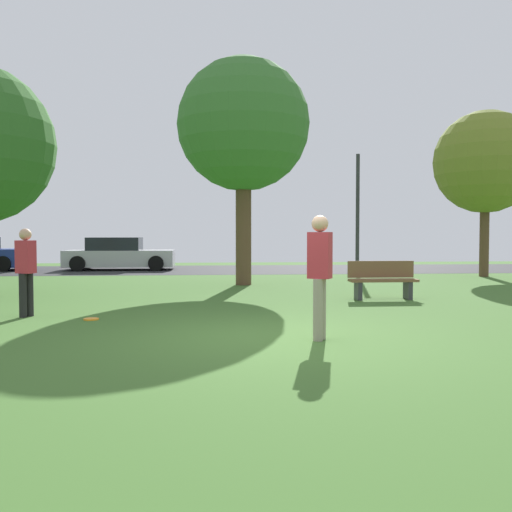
# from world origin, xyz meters

# --- Properties ---
(ground_plane) EXTENTS (44.00, 44.00, 0.00)m
(ground_plane) POSITION_xyz_m (0.00, 0.00, 0.00)
(ground_plane) COLOR #3D6628
(road_strip) EXTENTS (44.00, 6.40, 0.01)m
(road_strip) POSITION_xyz_m (0.00, 16.00, 0.00)
(road_strip) COLOR #28282B
(road_strip) RESTS_ON ground_plane
(oak_tree_center) EXTENTS (3.98, 3.98, 6.83)m
(oak_tree_center) POSITION_xyz_m (0.15, 8.67, 4.80)
(oak_tree_center) COLOR brown
(oak_tree_center) RESTS_ON ground_plane
(maple_tree_far) EXTENTS (3.67, 3.67, 5.97)m
(maple_tree_far) POSITION_xyz_m (9.04, 11.25, 4.12)
(maple_tree_far) COLOR brown
(maple_tree_far) RESTS_ON ground_plane
(person_thrower) EXTENTS (0.39, 0.35, 1.82)m
(person_thrower) POSITION_xyz_m (0.72, -0.29, 1.02)
(person_thrower) COLOR gray
(person_thrower) RESTS_ON ground_plane
(person_catcher) EXTENTS (0.39, 0.35, 1.65)m
(person_catcher) POSITION_xyz_m (-4.28, 2.42, 0.91)
(person_catcher) COLOR black
(person_catcher) RESTS_ON ground_plane
(frisbee_disc) EXTENTS (0.27, 0.27, 0.03)m
(frisbee_disc) POSITION_xyz_m (-3.01, 1.94, 0.01)
(frisbee_disc) COLOR orange
(frisbee_disc) RESTS_ON ground_plane
(parked_car_silver) EXTENTS (4.56, 2.11, 1.39)m
(parked_car_silver) POSITION_xyz_m (-4.75, 16.22, 0.64)
(parked_car_silver) COLOR #B7B7BC
(parked_car_silver) RESTS_ON ground_plane
(park_bench) EXTENTS (1.60, 0.45, 0.90)m
(park_bench) POSITION_xyz_m (3.20, 4.66, 0.46)
(park_bench) COLOR brown
(park_bench) RESTS_ON ground_plane
(street_lamp_post) EXTENTS (0.14, 0.14, 4.50)m
(street_lamp_post) POSITION_xyz_m (4.62, 12.20, 2.25)
(street_lamp_post) COLOR #2D2D33
(street_lamp_post) RESTS_ON ground_plane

